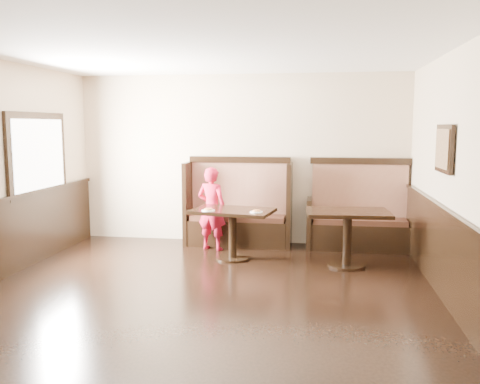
% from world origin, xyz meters
% --- Properties ---
extents(ground, '(7.00, 7.00, 0.00)m').
position_xyz_m(ground, '(0.00, 0.00, 0.00)').
color(ground, black).
rests_on(ground, ground).
extents(room_shell, '(7.00, 7.00, 7.00)m').
position_xyz_m(room_shell, '(-0.30, 0.28, 0.67)').
color(room_shell, '#C6AC8F').
rests_on(room_shell, ground).
extents(booth_main, '(1.75, 0.72, 1.45)m').
position_xyz_m(booth_main, '(0.00, 3.30, 0.53)').
color(booth_main, black).
rests_on(booth_main, ground).
extents(booth_neighbor, '(1.65, 0.72, 1.45)m').
position_xyz_m(booth_neighbor, '(1.95, 3.29, 0.48)').
color(booth_neighbor, black).
rests_on(booth_neighbor, ground).
extents(table_main, '(1.27, 0.92, 0.74)m').
position_xyz_m(table_main, '(0.06, 2.33, 0.57)').
color(table_main, black).
rests_on(table_main, ground).
extents(table_neighbor, '(1.18, 0.82, 0.79)m').
position_xyz_m(table_neighbor, '(1.71, 2.20, 0.59)').
color(table_neighbor, black).
rests_on(table_neighbor, ground).
extents(child, '(0.55, 0.43, 1.32)m').
position_xyz_m(child, '(-0.36, 2.85, 0.66)').
color(child, red).
rests_on(child, ground).
extents(pizza_plate_left, '(0.20, 0.20, 0.04)m').
position_xyz_m(pizza_plate_left, '(-0.26, 2.16, 0.76)').
color(pizza_plate_left, white).
rests_on(pizza_plate_left, table_main).
extents(pizza_plate_right, '(0.19, 0.19, 0.03)m').
position_xyz_m(pizza_plate_right, '(0.44, 2.14, 0.76)').
color(pizza_plate_right, white).
rests_on(pizza_plate_right, table_main).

